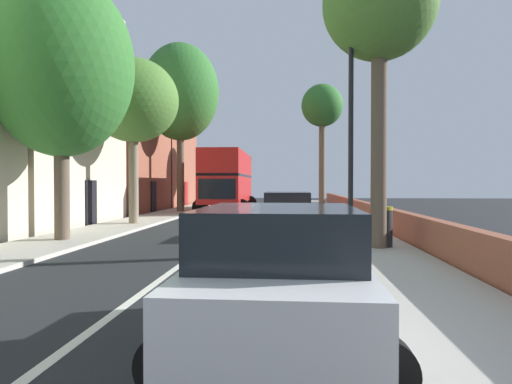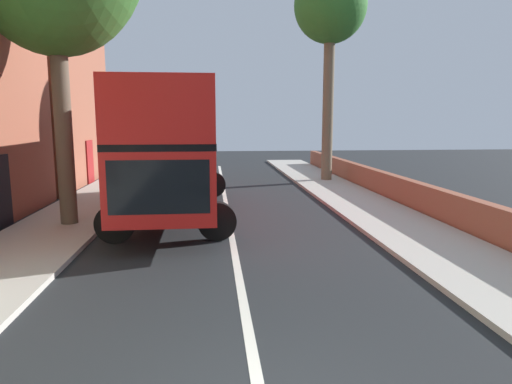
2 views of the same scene
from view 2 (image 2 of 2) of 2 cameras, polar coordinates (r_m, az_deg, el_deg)
double_decker_bus at (r=14.95m, az=-10.23°, el=6.08°), size 3.63×10.04×4.06m
street_tree_right_3 at (r=23.61m, az=9.29°, el=21.59°), size 3.46×3.46×10.14m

